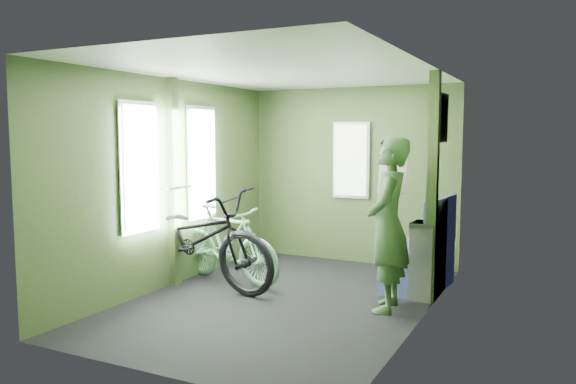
% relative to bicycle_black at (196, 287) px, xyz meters
% --- Properties ---
extents(room, '(4.00, 4.02, 2.31)m').
position_rel_bicycle_black_xyz_m(room, '(1.05, 0.04, 1.44)').
color(room, black).
rests_on(room, ground).
extents(bicycle_black, '(2.20, 1.14, 1.19)m').
position_rel_bicycle_black_xyz_m(bicycle_black, '(0.00, 0.00, 0.00)').
color(bicycle_black, black).
rests_on(bicycle_black, ground).
extents(bicycle_mint, '(1.57, 0.81, 0.95)m').
position_rel_bicycle_black_xyz_m(bicycle_mint, '(0.19, 0.34, 0.00)').
color(bicycle_mint, '#7AC395').
rests_on(bicycle_mint, ground).
extents(passenger, '(0.49, 0.73, 1.67)m').
position_rel_bicycle_black_xyz_m(passenger, '(2.12, 0.15, 0.84)').
color(passenger, '#32512C').
rests_on(passenger, ground).
extents(waste_box, '(0.23, 0.33, 0.79)m').
position_rel_bicycle_black_xyz_m(waste_box, '(2.34, 0.70, 0.40)').
color(waste_box, slate).
rests_on(waste_box, ground).
extents(bench_seat, '(0.63, 1.01, 1.01)m').
position_rel_bicycle_black_xyz_m(bench_seat, '(2.23, 1.04, 0.30)').
color(bench_seat, navy).
rests_on(bench_seat, ground).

